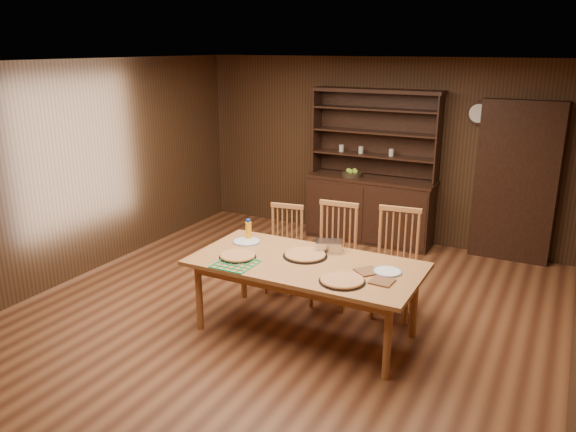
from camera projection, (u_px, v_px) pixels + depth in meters
The scene contains 20 objects.
floor at pixel (281, 317), 5.93m from camera, with size 6.00×6.00×0.00m, color brown.
room_shell at pixel (280, 170), 5.47m from camera, with size 6.00×6.00×6.00m.
china_hutch at pixel (370, 201), 8.09m from camera, with size 1.84×0.52×2.17m.
doorway at pixel (516, 182), 7.25m from camera, with size 1.00×0.18×2.10m, color black.
wall_clock at pixel (479, 113), 7.29m from camera, with size 0.30×0.05×0.30m.
dining_table at pixel (306, 269), 5.41m from camera, with size 2.21×1.10×0.75m.
chair_left at pixel (285, 245), 6.49m from camera, with size 0.47×0.45×1.00m.
chair_center at pixel (335, 250), 6.13m from camera, with size 0.49×0.47×1.13m.
chair_right at pixel (396, 258), 5.89m from camera, with size 0.51×0.49×1.14m.
pizza_left at pixel (238, 256), 5.50m from camera, with size 0.37×0.37×0.04m.
pizza_right at pixel (342, 280), 4.93m from camera, with size 0.42×0.42×0.04m.
pizza_center at pixel (305, 255), 5.53m from camera, with size 0.44×0.44×0.04m.
cooling_rack at pixel (235, 264), 5.33m from camera, with size 0.36×0.36×0.02m, color #0DAF5B, non-canonical shape.
plate_left at pixel (247, 241), 5.94m from camera, with size 0.29×0.29×0.02m.
plate_right at pixel (387, 272), 5.15m from camera, with size 0.26×0.26×0.02m.
foil_dish at pixel (329, 246), 5.68m from camera, with size 0.26×0.19×0.10m, color white.
juice_bottle at pixel (249, 230), 6.00m from camera, with size 0.07×0.07×0.22m.
pot_holder_a at pixel (382, 281), 4.93m from camera, with size 0.20×0.20×0.01m, color #AB1325.
pot_holder_b at pixel (367, 271), 5.15m from camera, with size 0.20×0.20×0.01m, color #AB1325.
fruit_bowl at pixel (352, 174), 8.04m from camera, with size 0.29×0.29×0.12m.
Camera 1 is at (2.54, -4.72, 2.75)m, focal length 35.00 mm.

